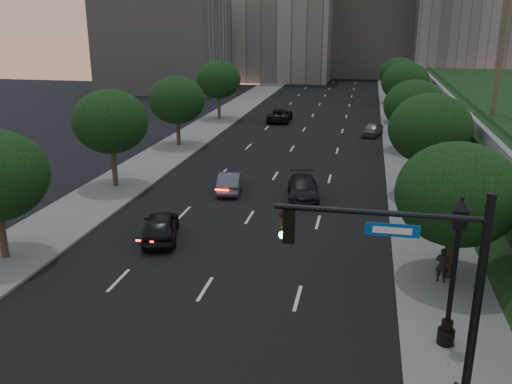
% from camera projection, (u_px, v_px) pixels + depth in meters
% --- Properties ---
extents(ground, '(160.00, 160.00, 0.00)m').
position_uv_depth(ground, '(163.00, 357.00, 18.56)').
color(ground, black).
rests_on(ground, ground).
extents(road_surface, '(16.00, 140.00, 0.02)m').
position_uv_depth(road_surface, '(289.00, 154.00, 46.56)').
color(road_surface, black).
rests_on(road_surface, ground).
extents(sidewalk_right, '(4.50, 140.00, 0.15)m').
position_uv_depth(sidewalk_right, '(412.00, 159.00, 44.57)').
color(sidewalk_right, slate).
rests_on(sidewalk_right, ground).
extents(sidewalk_left, '(4.50, 140.00, 0.15)m').
position_uv_depth(sidewalk_left, '(176.00, 148.00, 48.50)').
color(sidewalk_left, slate).
rests_on(sidewalk_left, ground).
extents(parapet_wall, '(0.35, 90.00, 0.70)m').
position_uv_depth(parapet_wall, '(463.00, 113.00, 40.78)').
color(parapet_wall, slate).
rests_on(parapet_wall, embankment).
extents(office_block_mid, '(22.00, 18.00, 26.00)m').
position_uv_depth(office_block_mid, '(371.00, 9.00, 108.64)').
color(office_block_mid, gray).
rests_on(office_block_mid, ground).
extents(office_block_filler, '(18.00, 16.00, 14.00)m').
position_uv_depth(office_block_filler, '(165.00, 46.00, 86.73)').
color(office_block_filler, gray).
rests_on(office_block_filler, ground).
extents(tree_right_a, '(5.20, 5.20, 6.24)m').
position_uv_depth(tree_right_a, '(457.00, 194.00, 22.83)').
color(tree_right_a, '#38281C').
rests_on(tree_right_a, ground).
extents(tree_right_b, '(5.20, 5.20, 6.74)m').
position_uv_depth(tree_right_b, '(430.00, 129.00, 33.88)').
color(tree_right_b, '#38281C').
rests_on(tree_right_b, ground).
extents(tree_right_c, '(5.20, 5.20, 6.24)m').
position_uv_depth(tree_right_c, '(414.00, 106.00, 46.16)').
color(tree_right_c, '#38281C').
rests_on(tree_right_c, ground).
extents(tree_right_d, '(5.20, 5.20, 6.74)m').
position_uv_depth(tree_right_d, '(405.00, 82.00, 59.08)').
color(tree_right_d, '#38281C').
rests_on(tree_right_d, ground).
extents(tree_right_e, '(5.20, 5.20, 6.24)m').
position_uv_depth(tree_right_e, '(399.00, 74.00, 73.22)').
color(tree_right_e, '#38281C').
rests_on(tree_right_e, ground).
extents(tree_left_b, '(5.00, 5.00, 6.71)m').
position_uv_depth(tree_left_b, '(111.00, 122.00, 35.94)').
color(tree_left_b, '#38281C').
rests_on(tree_left_b, ground).
extents(tree_left_c, '(5.00, 5.00, 6.34)m').
position_uv_depth(tree_left_c, '(177.00, 100.00, 48.18)').
color(tree_left_c, '#38281C').
rests_on(tree_left_c, ground).
extents(tree_left_d, '(5.00, 5.00, 6.71)m').
position_uv_depth(tree_left_d, '(219.00, 80.00, 61.14)').
color(tree_left_d, '#38281C').
rests_on(tree_left_d, ground).
extents(traffic_signal_mast, '(5.68, 0.56, 7.00)m').
position_uv_depth(traffic_signal_mast, '(432.00, 309.00, 14.45)').
color(traffic_signal_mast, black).
rests_on(traffic_signal_mast, ground).
extents(street_lamp, '(0.64, 0.64, 5.62)m').
position_uv_depth(street_lamp, '(453.00, 280.00, 18.35)').
color(street_lamp, black).
rests_on(street_lamp, ground).
extents(sedan_near_left, '(2.92, 4.72, 1.50)m').
position_uv_depth(sedan_near_left, '(160.00, 226.00, 28.34)').
color(sedan_near_left, black).
rests_on(sedan_near_left, ground).
extents(sedan_mid_left, '(2.04, 4.28, 1.35)m').
position_uv_depth(sedan_mid_left, '(230.00, 182.00, 36.27)').
color(sedan_mid_left, '#515358').
rests_on(sedan_mid_left, ground).
extents(sedan_far_left, '(2.53, 5.32, 1.47)m').
position_uv_depth(sedan_far_left, '(280.00, 115.00, 61.24)').
color(sedan_far_left, black).
rests_on(sedan_far_left, ground).
extents(sedan_near_right, '(2.67, 5.00, 1.38)m').
position_uv_depth(sedan_near_right, '(303.00, 188.00, 34.82)').
color(sedan_near_right, black).
rests_on(sedan_near_right, ground).
extents(sedan_far_right, '(2.47, 4.13, 1.32)m').
position_uv_depth(sedan_far_right, '(372.00, 129.00, 53.68)').
color(sedan_far_right, '#55585B').
rests_on(sedan_far_right, ground).
extents(pedestrian_a, '(0.66, 0.53, 1.56)m').
position_uv_depth(pedestrian_a, '(442.00, 265.00, 23.38)').
color(pedestrian_a, black).
rests_on(pedestrian_a, sidewalk_right).
extents(pedestrian_b, '(0.88, 0.73, 1.64)m').
position_uv_depth(pedestrian_b, '(449.00, 241.00, 25.79)').
color(pedestrian_b, black).
rests_on(pedestrian_b, sidewalk_right).
extents(pedestrian_c, '(1.17, 0.78, 1.85)m').
position_uv_depth(pedestrian_c, '(416.00, 209.00, 29.90)').
color(pedestrian_c, black).
rests_on(pedestrian_c, sidewalk_right).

